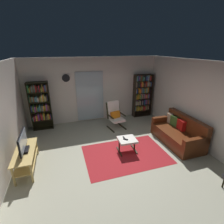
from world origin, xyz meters
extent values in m
plane|color=#A6A58F|center=(0.00, 0.00, 0.00)|extent=(7.02, 7.02, 0.00)
cube|color=silver|center=(0.00, 2.90, 1.30)|extent=(5.60, 0.06, 2.60)
cube|color=silver|center=(2.70, 0.00, 1.30)|extent=(0.06, 6.00, 2.60)
cube|color=silver|center=(-0.17, 2.83, 1.05)|extent=(1.10, 0.01, 2.00)
cube|color=maroon|center=(0.31, 0.07, 0.00)|extent=(2.37, 1.62, 0.01)
cube|color=tan|center=(-2.32, 0.30, 0.51)|extent=(0.47, 1.26, 0.02)
cube|color=tan|center=(-2.32, 0.30, 0.23)|extent=(0.43, 1.20, 0.02)
cylinder|color=tan|center=(-2.14, -0.28, 0.25)|extent=(0.05, 0.05, 0.50)
cylinder|color=tan|center=(-2.14, 0.88, 0.25)|extent=(0.05, 0.05, 0.50)
cylinder|color=tan|center=(-2.51, -0.28, 0.25)|extent=(0.05, 0.05, 0.50)
cylinder|color=tan|center=(-2.51, 0.88, 0.25)|extent=(0.05, 0.05, 0.50)
cube|color=black|center=(-2.32, 0.29, 0.28)|extent=(0.28, 0.28, 0.07)
cube|color=black|center=(-2.32, 0.30, 0.54)|extent=(0.20, 0.32, 0.05)
cube|color=black|center=(-2.32, 0.30, 0.79)|extent=(0.04, 0.82, 0.44)
cube|color=silver|center=(-2.30, 0.30, 0.79)|extent=(0.01, 0.77, 0.40)
cube|color=black|center=(-2.42, 2.59, 0.90)|extent=(0.02, 0.30, 1.81)
cube|color=black|center=(-1.72, 2.59, 0.90)|extent=(0.02, 0.30, 1.81)
cube|color=black|center=(-2.07, 2.74, 0.90)|extent=(0.72, 0.02, 1.81)
cube|color=black|center=(-2.07, 2.59, 0.02)|extent=(0.69, 0.28, 0.02)
cube|color=black|center=(-2.07, 2.59, 0.36)|extent=(0.69, 0.28, 0.02)
cube|color=black|center=(-2.07, 2.59, 0.72)|extent=(0.69, 0.28, 0.02)
cube|color=black|center=(-2.07, 2.59, 1.08)|extent=(0.69, 0.28, 0.02)
cube|color=black|center=(-2.07, 2.59, 1.44)|extent=(0.69, 0.28, 0.02)
cube|color=black|center=(-2.07, 2.59, 1.79)|extent=(0.69, 0.28, 0.02)
cube|color=#5C9994|center=(-2.38, 2.60, 0.45)|extent=(0.03, 0.19, 0.15)
cube|color=#C92F3A|center=(-2.34, 2.58, 0.46)|extent=(0.04, 0.18, 0.19)
cube|color=#92358F|center=(-2.30, 2.59, 0.48)|extent=(0.03, 0.12, 0.22)
cube|color=gold|center=(-2.26, 2.59, 0.47)|extent=(0.03, 0.20, 0.20)
cube|color=red|center=(-2.23, 2.58, 0.46)|extent=(0.03, 0.12, 0.17)
cube|color=purple|center=(-2.19, 2.59, 0.49)|extent=(0.04, 0.16, 0.25)
cube|color=#292929|center=(-2.14, 2.61, 0.48)|extent=(0.02, 0.17, 0.23)
cube|color=red|center=(-2.10, 2.61, 0.49)|extent=(0.04, 0.11, 0.24)
cube|color=red|center=(-2.06, 2.60, 0.48)|extent=(0.03, 0.21, 0.22)
cube|color=#3F8B48|center=(-2.03, 2.59, 0.50)|extent=(0.02, 0.17, 0.25)
cube|color=gold|center=(-2.00, 2.60, 0.50)|extent=(0.04, 0.19, 0.27)
cube|color=#1A242B|center=(-1.95, 2.59, 0.45)|extent=(0.02, 0.16, 0.16)
cube|color=brown|center=(-1.92, 2.58, 0.46)|extent=(0.04, 0.16, 0.18)
cube|color=olive|center=(-1.87, 2.58, 0.48)|extent=(0.04, 0.14, 0.23)
cube|color=gold|center=(-1.83, 2.57, 0.48)|extent=(0.03, 0.11, 0.22)
cube|color=red|center=(-1.80, 2.61, 0.46)|extent=(0.04, 0.12, 0.19)
cube|color=#2A57A7|center=(-1.76, 2.59, 0.46)|extent=(0.02, 0.17, 0.18)
cube|color=#3D5BA4|center=(-2.38, 2.59, 0.84)|extent=(0.04, 0.12, 0.22)
cube|color=olive|center=(-2.33, 2.59, 0.83)|extent=(0.03, 0.13, 0.20)
cube|color=#3F903B|center=(-2.30, 2.58, 0.86)|extent=(0.02, 0.18, 0.25)
cube|color=#983E8B|center=(-2.25, 2.58, 0.83)|extent=(0.04, 0.23, 0.20)
cube|color=olive|center=(-2.20, 2.61, 0.84)|extent=(0.03, 0.22, 0.22)
cube|color=#2B6AB2|center=(-2.16, 2.58, 0.81)|extent=(0.03, 0.15, 0.15)
cube|color=#34793C|center=(-2.13, 2.58, 0.83)|extent=(0.02, 0.15, 0.21)
cube|color=teal|center=(-2.09, 2.59, 0.85)|extent=(0.04, 0.16, 0.23)
cube|color=brown|center=(-2.04, 2.61, 0.81)|extent=(0.04, 0.21, 0.16)
cube|color=#598798|center=(-2.01, 2.59, 0.84)|extent=(0.03, 0.19, 0.23)
cube|color=orange|center=(-1.97, 2.59, 0.83)|extent=(0.04, 0.22, 0.21)
cube|color=olive|center=(-1.92, 2.60, 0.83)|extent=(0.04, 0.16, 0.19)
cube|color=purple|center=(-1.87, 2.59, 0.85)|extent=(0.04, 0.18, 0.24)
cube|color=brown|center=(-1.83, 2.61, 0.84)|extent=(0.03, 0.18, 0.22)
cube|color=brown|center=(-1.79, 2.58, 0.84)|extent=(0.02, 0.23, 0.23)
cube|color=#307A50|center=(-2.39, 2.58, 1.22)|extent=(0.02, 0.10, 0.25)
cube|color=brown|center=(-2.35, 2.57, 1.19)|extent=(0.04, 0.12, 0.20)
cube|color=teal|center=(-2.30, 2.61, 1.19)|extent=(0.04, 0.11, 0.19)
cube|color=brown|center=(-2.26, 2.58, 1.20)|extent=(0.04, 0.18, 0.21)
cube|color=#5B8AA4|center=(-2.21, 2.61, 1.17)|extent=(0.04, 0.13, 0.16)
cube|color=teal|center=(-2.16, 2.59, 1.19)|extent=(0.04, 0.15, 0.20)
cube|color=beige|center=(-2.11, 2.59, 1.17)|extent=(0.04, 0.22, 0.16)
cube|color=brown|center=(-2.07, 2.61, 1.17)|extent=(0.03, 0.22, 0.15)
cube|color=#9A9C31|center=(-2.02, 2.59, 1.19)|extent=(0.03, 0.20, 0.20)
cube|color=beige|center=(-1.98, 2.58, 1.22)|extent=(0.03, 0.20, 0.27)
cube|color=orange|center=(-1.95, 2.59, 1.21)|extent=(0.02, 0.17, 0.23)
cube|color=#9F9033|center=(-1.91, 2.58, 1.22)|extent=(0.04, 0.15, 0.25)
cube|color=beige|center=(-1.87, 2.58, 1.19)|extent=(0.02, 0.14, 0.19)
cube|color=#A28B28|center=(-1.84, 2.61, 1.18)|extent=(0.02, 0.17, 0.19)
cube|color=#232231|center=(-1.80, 2.60, 1.21)|extent=(0.04, 0.18, 0.25)
cube|color=#318243|center=(-2.38, 2.59, 1.58)|extent=(0.04, 0.17, 0.26)
cube|color=#A2A02A|center=(-2.33, 2.59, 1.54)|extent=(0.03, 0.20, 0.17)
cube|color=brown|center=(-2.30, 2.61, 1.56)|extent=(0.03, 0.18, 0.21)
cube|color=#578F8E|center=(-2.26, 2.59, 1.56)|extent=(0.02, 0.22, 0.22)
cube|color=brown|center=(-2.22, 2.59, 1.57)|extent=(0.03, 0.22, 0.24)
cube|color=teal|center=(-2.18, 2.59, 1.57)|extent=(0.03, 0.11, 0.24)
cube|color=#C0362E|center=(-2.14, 2.59, 1.57)|extent=(0.03, 0.23, 0.24)
cube|color=red|center=(-2.10, 2.61, 1.55)|extent=(0.03, 0.12, 0.19)
cube|color=#1B2A2A|center=(-2.06, 2.58, 1.54)|extent=(0.03, 0.20, 0.17)
cube|color=red|center=(-2.02, 2.59, 1.56)|extent=(0.03, 0.13, 0.22)
cube|color=black|center=(-1.99, 2.61, 1.57)|extent=(0.02, 0.11, 0.23)
cube|color=#969F39|center=(-1.95, 2.60, 1.53)|extent=(0.04, 0.21, 0.15)
cube|color=olive|center=(-1.91, 2.58, 1.58)|extent=(0.02, 0.11, 0.26)
cube|color=orange|center=(-1.88, 2.58, 1.54)|extent=(0.02, 0.22, 0.17)
cube|color=#9E3999|center=(-1.86, 2.61, 1.55)|extent=(0.02, 0.12, 0.20)
cube|color=#3A6DB6|center=(-1.82, 2.58, 1.57)|extent=(0.04, 0.11, 0.23)
cube|color=brown|center=(-1.77, 2.58, 1.57)|extent=(0.04, 0.18, 0.25)
cube|color=black|center=(1.73, 2.67, 0.93)|extent=(0.02, 0.30, 1.86)
cube|color=black|center=(2.52, 2.67, 0.93)|extent=(0.02, 0.30, 1.86)
cube|color=black|center=(2.13, 2.81, 0.93)|extent=(0.81, 0.02, 1.86)
cube|color=black|center=(2.13, 2.67, 0.02)|extent=(0.78, 0.28, 0.02)
cube|color=black|center=(2.13, 2.67, 0.27)|extent=(0.78, 0.28, 0.02)
cube|color=black|center=(2.13, 2.67, 0.53)|extent=(0.78, 0.28, 0.02)
cube|color=black|center=(2.13, 2.67, 0.80)|extent=(0.78, 0.28, 0.02)
cube|color=black|center=(2.13, 2.67, 1.06)|extent=(0.78, 0.28, 0.02)
cube|color=black|center=(2.13, 2.67, 1.33)|extent=(0.78, 0.28, 0.02)
cube|color=black|center=(2.13, 2.67, 1.60)|extent=(0.78, 0.28, 0.02)
cube|color=black|center=(2.13, 2.67, 1.85)|extent=(0.78, 0.28, 0.02)
cube|color=#43794B|center=(1.76, 2.65, 0.38)|extent=(0.02, 0.16, 0.22)
cube|color=teal|center=(1.79, 2.68, 0.38)|extent=(0.03, 0.21, 0.21)
cube|color=orange|center=(1.83, 2.67, 0.35)|extent=(0.04, 0.12, 0.15)
cube|color=#A19229|center=(1.88, 2.65, 0.37)|extent=(0.04, 0.20, 0.18)
cube|color=gold|center=(1.93, 2.67, 0.39)|extent=(0.03, 0.23, 0.23)
cube|color=#9A9735|center=(1.97, 2.67, 0.36)|extent=(0.04, 0.13, 0.16)
cube|color=orange|center=(2.01, 2.66, 0.35)|extent=(0.02, 0.23, 0.16)
cube|color=#2B8044|center=(2.03, 2.66, 0.37)|extent=(0.02, 0.17, 0.19)
cube|color=brown|center=(2.06, 2.65, 0.36)|extent=(0.02, 0.13, 0.16)
cube|color=gold|center=(2.11, 2.68, 0.37)|extent=(0.04, 0.21, 0.19)
cube|color=teal|center=(2.15, 2.68, 0.35)|extent=(0.03, 0.14, 0.16)
cube|color=red|center=(2.19, 2.65, 0.35)|extent=(0.04, 0.16, 0.15)
cube|color=red|center=(2.24, 2.65, 0.37)|extent=(0.04, 0.22, 0.19)
cube|color=teal|center=(2.29, 2.67, 0.39)|extent=(0.04, 0.14, 0.23)
cube|color=#A19E38|center=(2.33, 2.66, 0.37)|extent=(0.02, 0.16, 0.19)
cube|color=#57959A|center=(2.37, 2.68, 0.35)|extent=(0.03, 0.14, 0.15)
cube|color=brown|center=(2.41, 2.68, 0.39)|extent=(0.03, 0.18, 0.23)
cube|color=beige|center=(2.45, 2.68, 0.36)|extent=(0.03, 0.13, 0.16)
cube|color=beige|center=(1.77, 2.65, 0.63)|extent=(0.04, 0.16, 0.19)
cube|color=beige|center=(1.82, 2.67, 0.63)|extent=(0.04, 0.23, 0.18)
cube|color=purple|center=(1.86, 2.67, 0.66)|extent=(0.02, 0.17, 0.23)
cube|color=beige|center=(1.89, 2.65, 0.62)|extent=(0.03, 0.19, 0.15)
cube|color=gold|center=(1.92, 2.66, 0.62)|extent=(0.02, 0.21, 0.16)
cube|color=#275FB4|center=(1.96, 2.68, 0.62)|extent=(0.03, 0.14, 0.16)
cube|color=beige|center=(1.99, 2.67, 0.64)|extent=(0.03, 0.23, 0.20)
cube|color=brown|center=(2.04, 2.67, 0.62)|extent=(0.02, 0.20, 0.16)
cube|color=black|center=(2.07, 2.67, 0.64)|extent=(0.03, 0.22, 0.20)
cube|color=beige|center=(2.10, 2.67, 0.63)|extent=(0.03, 0.24, 0.18)
cube|color=purple|center=(2.14, 2.67, 0.63)|extent=(0.03, 0.14, 0.19)
cube|color=#272935|center=(2.18, 2.68, 0.64)|extent=(0.03, 0.18, 0.20)
cube|color=#276CAE|center=(2.22, 2.65, 0.65)|extent=(0.03, 0.21, 0.22)
cube|color=beige|center=(2.26, 2.68, 0.62)|extent=(0.04, 0.11, 0.15)
cube|color=#8E4488|center=(2.30, 2.67, 0.66)|extent=(0.03, 0.21, 0.23)
cube|color=#8F3F87|center=(2.35, 2.68, 0.62)|extent=(0.04, 0.11, 0.16)
cube|color=brown|center=(2.39, 2.66, 0.66)|extent=(0.03, 0.18, 0.23)
cube|color=red|center=(2.43, 2.68, 0.62)|extent=(0.04, 0.19, 0.17)
cube|color=teal|center=(2.47, 2.68, 0.63)|extent=(0.03, 0.19, 0.18)
cube|color=#3763A1|center=(1.77, 2.65, 0.91)|extent=(0.03, 0.10, 0.20)
cube|color=#A89E39|center=(1.80, 2.65, 0.89)|extent=(0.04, 0.18, 0.17)
cube|color=#39853B|center=(1.84, 2.67, 0.92)|extent=(0.03, 0.13, 0.23)
cube|color=orange|center=(1.87, 2.68, 0.90)|extent=(0.03, 0.24, 0.19)
cube|color=gold|center=(1.91, 2.68, 0.92)|extent=(0.02, 0.16, 0.23)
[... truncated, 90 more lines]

